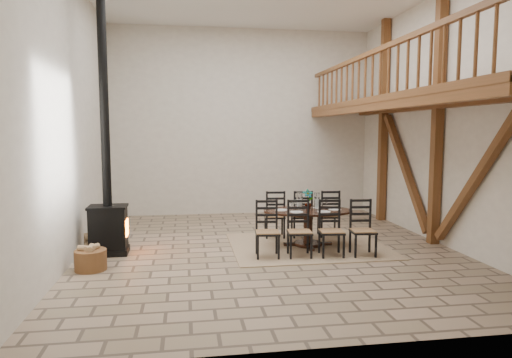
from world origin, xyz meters
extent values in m
plane|color=#9A7F67|center=(0.00, 0.00, 0.00)|extent=(8.00, 8.00, 0.00)
cube|color=silver|center=(0.00, 4.00, 2.50)|extent=(7.00, 0.02, 5.00)
cube|color=silver|center=(0.00, -4.00, 2.50)|extent=(7.00, 0.02, 5.00)
cube|color=silver|center=(-3.50, 0.00, 2.50)|extent=(0.02, 8.00, 5.00)
cube|color=silver|center=(3.50, 0.00, 2.50)|extent=(0.02, 8.00, 5.00)
cube|color=brown|center=(3.38, 0.00, 2.50)|extent=(0.18, 0.18, 5.00)
cube|color=brown|center=(3.38, 2.50, 2.50)|extent=(0.18, 0.18, 5.00)
cube|color=brown|center=(3.38, -1.25, 1.40)|extent=(0.14, 2.16, 2.54)
cube|color=brown|center=(3.38, 1.25, 1.40)|extent=(0.14, 2.16, 2.54)
cube|color=brown|center=(3.38, 0.00, 2.80)|extent=(0.20, 7.80, 0.20)
cube|color=brown|center=(2.70, 0.00, 2.85)|extent=(1.60, 7.80, 0.12)
cube|color=brown|center=(2.00, 0.00, 2.75)|extent=(0.18, 7.80, 0.22)
cube|color=brown|center=(2.00, 0.00, 3.75)|extent=(0.09, 7.60, 0.09)
cube|color=brown|center=(2.00, 0.00, 3.33)|extent=(0.06, 7.60, 0.86)
cube|color=tan|center=(0.81, 0.15, 0.01)|extent=(3.00, 2.50, 0.02)
ellipsoid|color=black|center=(0.81, 0.15, 0.70)|extent=(1.84, 1.22, 0.04)
cylinder|color=black|center=(0.81, 0.15, 0.34)|extent=(0.17, 0.17, 0.64)
cylinder|color=black|center=(0.81, 0.15, 0.05)|extent=(0.54, 0.54, 0.06)
cube|color=tan|center=(-0.12, -0.54, 0.46)|extent=(0.46, 0.44, 0.04)
cube|color=black|center=(-0.12, -0.54, 0.22)|extent=(0.44, 0.44, 0.44)
cube|color=black|center=(-0.11, -0.36, 0.73)|extent=(0.37, 0.07, 0.58)
cube|color=tan|center=(0.45, -0.59, 0.46)|extent=(0.46, 0.44, 0.04)
cube|color=black|center=(0.45, -0.59, 0.22)|extent=(0.44, 0.44, 0.44)
cube|color=black|center=(0.47, -0.41, 0.73)|extent=(0.37, 0.07, 0.58)
cube|color=tan|center=(1.03, -0.64, 0.46)|extent=(0.46, 0.44, 0.04)
cube|color=black|center=(1.03, -0.64, 0.22)|extent=(0.44, 0.44, 0.44)
cube|color=black|center=(1.05, -0.46, 0.73)|extent=(0.37, 0.07, 0.58)
cube|color=tan|center=(1.60, -0.70, 0.46)|extent=(0.46, 0.44, 0.04)
cube|color=black|center=(1.60, -0.70, 0.22)|extent=(0.44, 0.44, 0.44)
cube|color=black|center=(1.62, -0.51, 0.73)|extent=(0.37, 0.07, 0.58)
cube|color=tan|center=(0.30, 0.97, 0.46)|extent=(0.46, 0.44, 0.04)
cube|color=black|center=(0.30, 0.97, 0.22)|extent=(0.44, 0.44, 0.44)
cube|color=black|center=(0.29, 0.79, 0.73)|extent=(0.37, 0.07, 0.58)
cube|color=tan|center=(0.88, 0.92, 0.46)|extent=(0.46, 0.44, 0.04)
cube|color=black|center=(0.88, 0.92, 0.22)|extent=(0.44, 0.44, 0.44)
cube|color=black|center=(0.86, 0.74, 0.73)|extent=(0.37, 0.07, 0.58)
cube|color=tan|center=(1.46, 0.87, 0.46)|extent=(0.46, 0.44, 0.04)
cube|color=black|center=(1.46, 0.87, 0.22)|extent=(0.44, 0.44, 0.44)
cube|color=black|center=(1.44, 0.68, 0.73)|extent=(0.37, 0.07, 0.58)
cube|color=white|center=(0.81, 0.15, 0.73)|extent=(1.41, 0.79, 0.01)
cube|color=white|center=(0.81, 0.15, 0.81)|extent=(0.89, 0.37, 0.18)
cylinder|color=white|center=(0.64, 0.17, 0.89)|extent=(0.12, 0.12, 0.34)
cylinder|color=white|center=(0.98, 0.13, 0.89)|extent=(0.12, 0.12, 0.34)
cylinder|color=silver|center=(0.64, 0.17, 0.80)|extent=(0.06, 0.06, 0.16)
cylinder|color=silver|center=(0.98, 0.13, 0.80)|extent=(0.06, 0.06, 0.16)
imported|color=#4C723F|center=(0.81, 0.20, 0.93)|extent=(0.23, 0.16, 0.41)
cube|color=black|center=(-2.97, 0.16, 0.05)|extent=(0.70, 0.54, 0.11)
cube|color=black|center=(-2.97, 0.16, 0.48)|extent=(0.65, 0.49, 0.75)
cube|color=#FF590C|center=(-2.64, 0.16, 0.48)|extent=(0.02, 0.30, 0.30)
cube|color=black|center=(-2.97, 0.16, 0.88)|extent=(0.69, 0.53, 0.04)
cylinder|color=black|center=(-2.97, 0.16, 2.95)|extent=(0.16, 0.16, 4.10)
cylinder|color=brown|center=(-3.11, -0.81, 0.17)|extent=(0.51, 0.51, 0.33)
cube|color=tan|center=(-3.11, -0.81, 0.37)|extent=(0.27, 0.27, 0.10)
cube|color=tan|center=(-3.25, 0.29, 0.18)|extent=(0.41, 0.34, 0.37)
camera|label=1|loc=(-1.55, -8.40, 2.26)|focal=32.00mm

